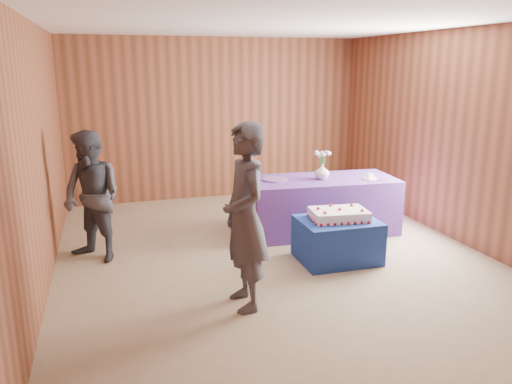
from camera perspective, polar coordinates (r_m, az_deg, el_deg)
name	(u,v)px	position (r m, az deg, el deg)	size (l,w,h in m)	color
ground	(273,256)	(6.09, 1.90, -7.35)	(6.00, 6.00, 0.00)	gray
room_shell	(274,106)	(5.67, 2.05, 9.82)	(5.04, 6.04, 2.72)	brown
cake_table	(337,240)	(5.96, 9.26, -5.43)	(0.90, 0.70, 0.50)	#1B4296
serving_table	(321,205)	(6.92, 7.46, -1.50)	(2.00, 0.90, 0.75)	#503189
sheet_cake	(339,215)	(5.88, 9.44, -2.56)	(0.72, 0.53, 0.16)	white
vase	(322,172)	(6.77, 7.56, 2.32)	(0.20, 0.20, 0.21)	silver
flower_spray	(323,153)	(6.72, 7.63, 4.43)	(0.23, 0.22, 0.18)	#29672C
platter	(275,179)	(6.68, 2.20, 1.45)	(0.34, 0.34, 0.02)	#754F9E
plate	(370,178)	(6.92, 12.90, 1.52)	(0.19, 0.19, 0.01)	white
cake_slice	(370,176)	(6.91, 12.92, 1.85)	(0.08, 0.07, 0.09)	white
knife	(377,180)	(6.84, 13.66, 1.29)	(0.26, 0.02, 0.00)	#B8B8BD
guest_left	(245,217)	(4.60, -1.27, -2.92)	(0.64, 0.42, 1.77)	#3A3A45
guest_right	(92,197)	(6.05, -18.22, -0.55)	(0.75, 0.58, 1.54)	#363740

